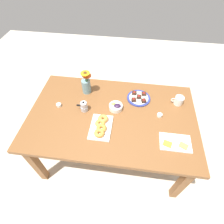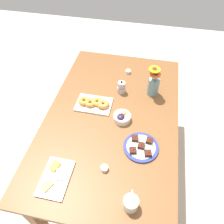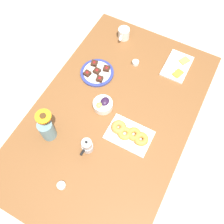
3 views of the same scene
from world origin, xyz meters
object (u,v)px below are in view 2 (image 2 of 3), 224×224
at_px(dessert_plate, 141,147).
at_px(moka_pot, 121,87).
at_px(croissant_platter, 94,103).
at_px(jam_cup_honey, 104,168).
at_px(jam_cup_berry, 128,71).
at_px(flower_vase, 153,85).
at_px(grape_bowl, 122,117).
at_px(dining_table, 112,122).
at_px(coffee_mug, 131,203).
at_px(cheese_platter, 55,177).

bearing_deg(dessert_plate, moka_pot, 23.66).
height_order(croissant_platter, moka_pot, moka_pot).
height_order(jam_cup_honey, jam_cup_berry, same).
height_order(jam_cup_berry, flower_vase, flower_vase).
height_order(grape_bowl, moka_pot, moka_pot).
bearing_deg(dessert_plate, jam_cup_honey, 134.65).
bearing_deg(dining_table, dessert_plate, -134.29).
bearing_deg(jam_cup_berry, coffee_mug, -170.59).
height_order(coffee_mug, cheese_platter, coffee_mug).
xyz_separation_m(grape_bowl, dessert_plate, (-0.22, -0.17, -0.02)).
height_order(croissant_platter, jam_cup_berry, croissant_platter).
bearing_deg(jam_cup_honey, grape_bowl, -5.16).
xyz_separation_m(coffee_mug, dessert_plate, (0.39, -0.01, -0.03)).
distance_m(coffee_mug, cheese_platter, 0.48).
bearing_deg(coffee_mug, jam_cup_berry, 9.41).
bearing_deg(cheese_platter, dining_table, -22.78).
xyz_separation_m(grape_bowl, moka_pot, (0.30, 0.06, 0.02)).
relative_size(croissant_platter, flower_vase, 1.05).
height_order(cheese_platter, dessert_plate, dessert_plate).
distance_m(coffee_mug, croissant_platter, 0.82).
distance_m(coffee_mug, grape_bowl, 0.63).
distance_m(jam_cup_berry, dessert_plate, 0.81).
relative_size(dining_table, coffee_mug, 13.18).
bearing_deg(jam_cup_berry, croissant_platter, 156.30).
height_order(dessert_plate, flower_vase, flower_vase).
distance_m(coffee_mug, moka_pot, 0.94).
bearing_deg(grape_bowl, dessert_plate, -142.08).
xyz_separation_m(flower_vase, moka_pot, (-0.03, 0.26, -0.04)).
bearing_deg(jam_cup_berry, dessert_plate, -165.01).
bearing_deg(coffee_mug, flower_vase, -2.72).
bearing_deg(coffee_mug, cheese_platter, 81.44).
distance_m(coffee_mug, jam_cup_berry, 1.19).
distance_m(croissant_platter, dessert_plate, 0.52).
bearing_deg(moka_pot, cheese_platter, 162.77).
distance_m(dining_table, moka_pot, 0.31).
bearing_deg(grape_bowl, croissant_platter, 66.79).
bearing_deg(cheese_platter, jam_cup_honey, -67.37).
xyz_separation_m(jam_cup_honey, flower_vase, (0.76, -0.24, 0.08)).
xyz_separation_m(jam_cup_honey, dessert_plate, (0.20, -0.21, -0.00)).
height_order(grape_bowl, jam_cup_honey, grape_bowl).
distance_m(grape_bowl, moka_pot, 0.31).
bearing_deg(jam_cup_berry, jam_cup_honey, -179.84).
relative_size(grape_bowl, croissant_platter, 0.47).
bearing_deg(moka_pot, jam_cup_honey, -178.39).
xyz_separation_m(coffee_mug, flower_vase, (0.94, -0.04, 0.05)).
bearing_deg(dining_table, jam_cup_honey, -174.48).
xyz_separation_m(jam_cup_honey, moka_pot, (0.72, 0.02, 0.03)).
xyz_separation_m(grape_bowl, jam_cup_berry, (0.57, 0.04, -0.01)).
distance_m(grape_bowl, croissant_platter, 0.27).
bearing_deg(jam_cup_honey, moka_pot, 1.61).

